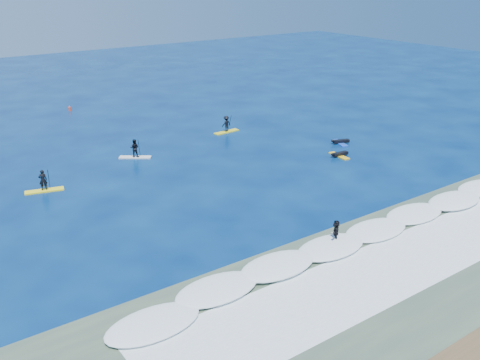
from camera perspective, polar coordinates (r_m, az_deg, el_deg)
ground at (r=40.84m, az=3.25°, el=-0.93°), size 160.00×160.00×0.00m
shallow_water at (r=32.28m, az=19.07°, el=-8.67°), size 90.00×13.00×0.01m
breaking_wave at (r=34.37m, az=13.73°, el=-6.13°), size 40.00×6.00×0.30m
whitewater at (r=32.77m, az=17.66°, el=-8.02°), size 34.00×5.00×0.02m
sup_paddler_left at (r=42.73m, az=-20.23°, el=-0.36°), size 2.90×1.39×1.98m
sup_paddler_center at (r=48.16m, az=-11.18°, el=3.17°), size 2.69×2.19×1.97m
sup_paddler_right at (r=54.86m, az=-1.47°, el=5.89°), size 2.87×0.91×1.98m
prone_paddler_near at (r=48.62m, az=10.54°, el=2.68°), size 1.82×2.32×0.48m
prone_paddler_far at (r=52.28m, az=10.63°, el=4.02°), size 1.82×2.40×0.49m
wave_surfer at (r=33.00m, az=10.19°, el=-5.47°), size 1.77×1.76×1.42m
marker_buoy at (r=66.63m, az=-17.72°, el=7.28°), size 0.28×0.28×0.67m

